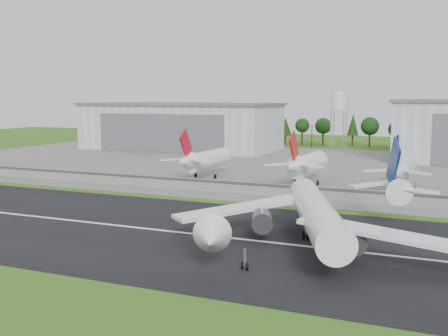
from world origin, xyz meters
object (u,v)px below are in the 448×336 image
at_px(main_airliner, 315,221).
at_px(parked_jet_navy, 402,170).
at_px(parked_jet_red_a, 203,160).
at_px(parked_jet_red_b, 305,164).

distance_m(main_airliner, parked_jet_navy, 67.32).
xyz_separation_m(main_airliner, parked_jet_red_a, (-54.11, 66.97, 1.31)).
bearing_deg(main_airliner, parked_jet_red_a, -72.73).
bearing_deg(parked_jet_red_a, main_airliner, -51.06).
xyz_separation_m(main_airliner, parked_jet_navy, (6.89, 66.96, 1.21)).
bearing_deg(main_airliner, parked_jet_red_b, -94.61).
height_order(main_airliner, parked_jet_red_a, main_airliner).
height_order(main_airliner, parked_jet_red_b, main_airliner).
distance_m(parked_jet_red_a, parked_jet_red_b, 33.56).
bearing_deg(main_airliner, parked_jet_navy, -117.54).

